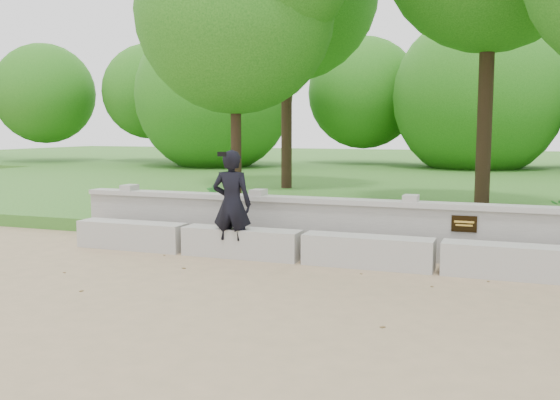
{
  "coord_description": "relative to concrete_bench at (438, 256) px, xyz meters",
  "views": [
    {
      "loc": [
        0.89,
        -6.9,
        2.01
      ],
      "look_at": [
        -2.37,
        1.94,
        0.92
      ],
      "focal_mm": 40.0,
      "sensor_mm": 36.0,
      "label": 1
    }
  ],
  "objects": [
    {
      "name": "ground",
      "position": [
        -0.0,
        -1.9,
        -0.22
      ],
      "size": [
        80.0,
        80.0,
        0.0
      ],
      "primitive_type": "plane",
      "color": "#9A805E",
      "rests_on": "ground"
    },
    {
      "name": "lawn",
      "position": [
        -0.0,
        12.1,
        -0.1
      ],
      "size": [
        40.0,
        22.0,
        0.25
      ],
      "primitive_type": "cube",
      "color": "#2F5E1D",
      "rests_on": "ground"
    },
    {
      "name": "concrete_bench",
      "position": [
        0.0,
        0.0,
        0.0
      ],
      "size": [
        11.9,
        0.45,
        0.45
      ],
      "color": "#ACAAA2",
      "rests_on": "ground"
    },
    {
      "name": "parapet_wall",
      "position": [
        0.0,
        0.7,
        0.24
      ],
      "size": [
        12.5,
        0.35,
        0.9
      ],
      "color": "#A2A099",
      "rests_on": "ground"
    },
    {
      "name": "man_main",
      "position": [
        -3.11,
        -0.11,
        0.62
      ],
      "size": [
        0.65,
        0.59,
        1.68
      ],
      "color": "black",
      "rests_on": "ground"
    },
    {
      "name": "shrub_a",
      "position": [
        -5.0,
        3.05,
        0.31
      ],
      "size": [
        0.35,
        0.31,
        0.56
      ],
      "primitive_type": "imported",
      "rotation": [
        0.0,
        0.0,
        0.43
      ],
      "color": "#308B2F",
      "rests_on": "lawn"
    },
    {
      "name": "shrub_b",
      "position": [
        -0.64,
        2.15,
        0.28
      ],
      "size": [
        0.36,
        0.36,
        0.52
      ],
      "primitive_type": "imported",
      "rotation": [
        0.0,
        0.0,
        2.37
      ],
      "color": "#308B2F",
      "rests_on": "lawn"
    }
  ]
}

